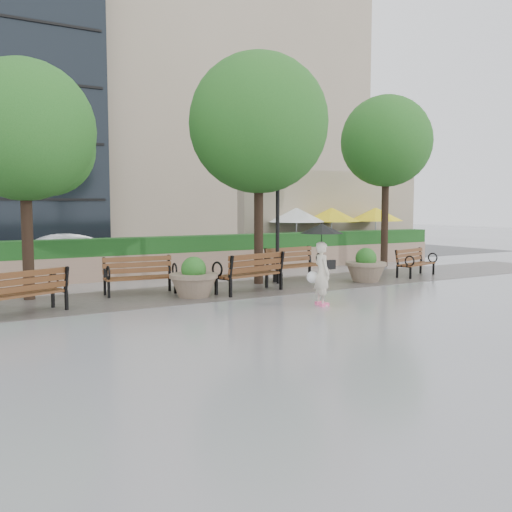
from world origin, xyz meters
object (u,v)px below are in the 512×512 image
bench_0 (25,302)px  pedestrian (322,256)px  bench_4 (416,268)px  lamppost (278,220)px  planter_right (366,268)px  car_right (78,252)px  planter_left (194,281)px  bench_1 (140,284)px  bench_2 (250,281)px  bench_3 (294,271)px

bench_0 → pedestrian: bearing=136.6°
pedestrian → bench_4: bearing=-53.5°
bench_4 → lamppost: bearing=150.3°
planter_right → car_right: bearing=129.8°
pedestrian → planter_right: bearing=-43.1°
lamppost → pedestrian: lamppost is taller
planter_left → car_right: car_right is taller
bench_1 → lamppost: bearing=8.3°
car_right → pedestrian: pedestrian is taller
bench_2 → planter_right: size_ratio=1.69×
planter_left → planter_right: (5.95, -0.01, 0.00)m
planter_left → pedestrian: pedestrian is taller
bench_3 → planter_left: size_ratio=1.61×
pedestrian → bench_0: bearing=81.2°
bench_2 → pedestrian: (0.45, -2.63, 0.87)m
lamppost → bench_1: bearing=-177.2°
bench_4 → bench_1: bearing=158.4°
lamppost → planter_right: bearing=-29.5°
car_right → bench_0: bearing=155.4°
bench_4 → lamppost: size_ratio=0.41×
bench_0 → planter_right: bearing=159.1°
bench_3 → planter_left: bearing=-169.0°
bench_2 → lamppost: 2.87m
bench_0 → lamppost: bearing=169.7°
bench_2 → bench_4: (6.68, 0.24, -0.05)m
bench_0 → bench_1: 3.49m
bench_2 → planter_left: bearing=-16.4°
bench_2 → car_right: 8.75m
car_right → pedestrian: size_ratio=2.07×
car_right → bench_2: bearing=-166.5°
bench_2 → pedestrian: pedestrian is taller
planter_left → lamppost: bearing=21.2°
bench_2 → planter_left: bench_2 is taller
planter_left → bench_4: bearing=1.0°
bench_0 → car_right: bearing=-133.5°
planter_right → lamppost: (-2.43, 1.38, 1.54)m
bench_4 → pedestrian: size_ratio=0.94×
lamppost → pedestrian: size_ratio=2.26×
bench_1 → planter_right: bearing=-3.9°
bench_1 → car_right: 7.14m
bench_1 → planter_right: (7.00, -1.15, 0.12)m
bench_3 → lamppost: (-0.68, -0.04, 1.65)m
bench_0 → car_right: (3.27, 8.59, 0.37)m
bench_4 → lamppost: (-4.82, 1.21, 1.69)m
bench_1 → planter_left: 1.56m
bench_2 → bench_3: bench_2 is taller
bench_4 → car_right: (-9.29, 8.11, 0.39)m
bench_1 → pedestrian: (3.16, -3.85, 0.89)m
bench_0 → pedestrian: pedestrian is taller
planter_left → bench_3: bearing=18.5°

